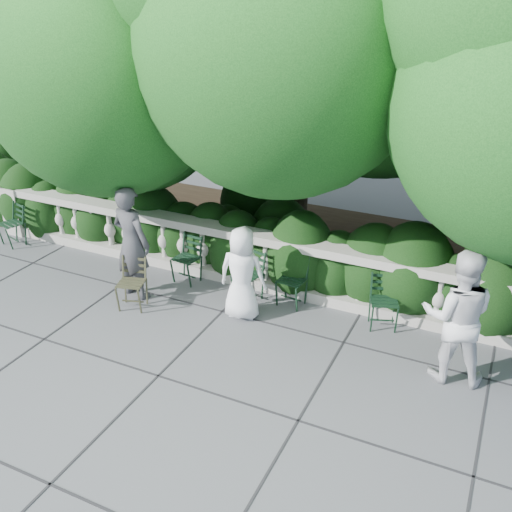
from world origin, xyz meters
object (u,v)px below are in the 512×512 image
at_px(chair_a, 8,247).
at_px(chair_weathered, 131,312).
at_px(person_casual_man, 457,317).
at_px(chair_e, 287,308).
at_px(chair_d, 382,332).
at_px(person_woman_grey, 132,243).
at_px(chair_b, 242,302).
at_px(chair_c, 182,285).
at_px(person_businessman, 242,274).

height_order(chair_a, chair_weathered, same).
bearing_deg(person_casual_man, chair_e, -24.16).
xyz_separation_m(chair_e, chair_weathered, (-2.20, -1.17, 0.00)).
distance_m(chair_d, person_woman_grey, 4.15).
distance_m(chair_b, chair_d, 2.30).
xyz_separation_m(chair_c, chair_d, (3.49, 0.03, 0.00)).
bearing_deg(person_woman_grey, chair_a, 0.82).
distance_m(chair_e, person_woman_grey, 2.70).
xyz_separation_m(person_woman_grey, person_casual_man, (5.02, -0.02, -0.03)).
distance_m(chair_a, chair_e, 5.86).
bearing_deg(person_businessman, chair_a, -11.29).
relative_size(chair_weathered, person_casual_man, 0.46).
relative_size(chair_a, chair_b, 1.00).
bearing_deg(person_businessman, chair_d, -175.38).
bearing_deg(chair_d, person_casual_man, -52.92).
xyz_separation_m(chair_b, chair_d, (2.29, 0.11, 0.00)).
bearing_deg(chair_b, person_casual_man, 4.66).
xyz_separation_m(chair_e, person_businessman, (-0.55, -0.49, 0.74)).
bearing_deg(chair_a, person_businessman, 12.56).
xyz_separation_m(chair_c, person_businessman, (1.38, -0.44, 0.74)).
bearing_deg(person_casual_man, chair_a, -12.76).
xyz_separation_m(chair_d, chair_e, (-1.56, 0.02, 0.00)).
height_order(chair_b, chair_c, same).
xyz_separation_m(chair_b, chair_e, (0.74, 0.12, 0.00)).
relative_size(person_businessman, person_woman_grey, 0.78).
relative_size(chair_b, person_casual_man, 0.46).
relative_size(chair_weathered, person_businessman, 0.57).
distance_m(chair_b, chair_weathered, 1.79).
height_order(person_woman_grey, person_casual_man, person_woman_grey).
relative_size(chair_c, person_casual_man, 0.46).
xyz_separation_m(chair_a, chair_d, (7.42, 0.18, 0.00)).
bearing_deg(chair_b, person_businessman, -48.41).
xyz_separation_m(chair_a, person_woman_grey, (3.42, -0.46, 0.95)).
bearing_deg(person_woman_grey, chair_d, -162.36).
bearing_deg(person_woman_grey, chair_weathered, 123.76).
height_order(chair_b, person_casual_man, person_casual_man).
xyz_separation_m(chair_d, chair_weathered, (-3.75, -1.15, 0.00)).
distance_m(chair_d, person_businessman, 2.28).
distance_m(person_businessman, person_woman_grey, 1.91).
distance_m(chair_weathered, person_businessman, 1.93).
height_order(chair_c, person_casual_man, person_casual_man).
xyz_separation_m(person_businessman, person_casual_man, (3.13, -0.18, 0.18)).
bearing_deg(person_casual_man, person_woman_grey, -9.71).
distance_m(chair_c, chair_d, 3.49).
distance_m(chair_c, chair_weathered, 1.15).
distance_m(chair_e, person_businessman, 1.05).
relative_size(chair_d, person_businessman, 0.57).
bearing_deg(chair_e, chair_c, -172.74).
distance_m(chair_c, person_casual_man, 4.65).
distance_m(chair_c, person_woman_grey, 1.24).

